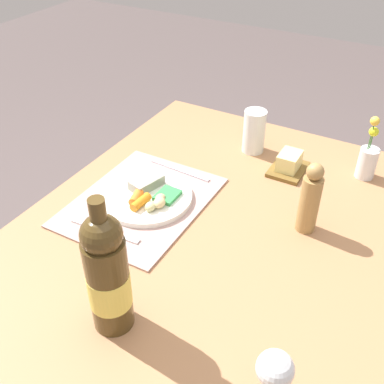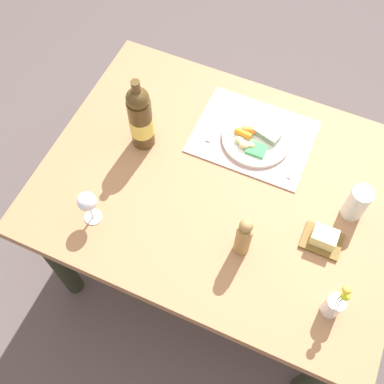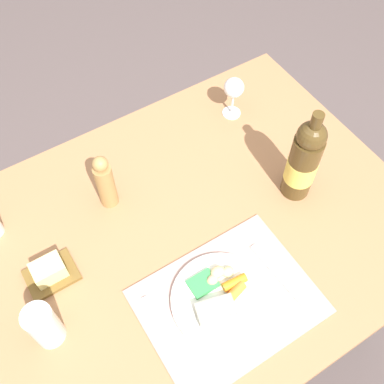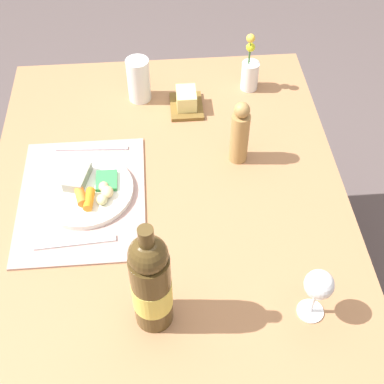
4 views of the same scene
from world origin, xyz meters
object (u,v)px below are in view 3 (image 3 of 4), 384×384
(fork, at_px, (162,333))
(water_tumbler, at_px, (45,327))
(pepper_mill, at_px, (105,182))
(knife, at_px, (277,274))
(dinner_plate, at_px, (221,298))
(wine_glass, at_px, (234,89))
(dining_table, at_px, (189,248))
(wine_bottle, at_px, (304,161))
(butter_dish, at_px, (50,272))

(fork, bearing_deg, water_tumbler, 151.63)
(pepper_mill, bearing_deg, knife, -58.78)
(dinner_plate, distance_m, wine_glass, 0.66)
(dining_table, bearing_deg, pepper_mill, 124.20)
(dinner_plate, height_order, wine_bottle, wine_bottle)
(knife, xyz_separation_m, pepper_mill, (-0.27, 0.44, 0.09))
(dinner_plate, distance_m, butter_dish, 0.45)
(dinner_plate, relative_size, butter_dish, 1.97)
(wine_glass, relative_size, butter_dish, 1.13)
(dinner_plate, xyz_separation_m, wine_glass, (0.39, 0.52, 0.09))
(wine_glass, xyz_separation_m, water_tumbler, (-0.79, -0.37, -0.05))
(knife, bearing_deg, fork, 172.05)
(dinner_plate, height_order, pepper_mill, pepper_mill)
(water_tumbler, bearing_deg, wine_bottle, 1.47)
(knife, xyz_separation_m, wine_glass, (0.23, 0.54, 0.10))
(dining_table, height_order, knife, knife)
(dinner_plate, xyz_separation_m, knife, (0.17, -0.02, -0.01))
(dining_table, distance_m, dinner_plate, 0.25)
(dining_table, distance_m, fork, 0.31)
(dining_table, xyz_separation_m, water_tumbler, (-0.44, -0.07, 0.16))
(dinner_plate, bearing_deg, fork, 177.78)
(butter_dish, relative_size, pepper_mill, 0.65)
(dining_table, distance_m, butter_dish, 0.40)
(dining_table, height_order, wine_glass, wine_glass)
(fork, distance_m, butter_dish, 0.33)
(fork, relative_size, knife, 1.03)
(dinner_plate, bearing_deg, wine_bottle, 24.08)
(knife, relative_size, water_tumbler, 1.43)
(knife, bearing_deg, water_tumbler, 159.89)
(pepper_mill, bearing_deg, wine_bottle, -27.80)
(dinner_plate, bearing_deg, knife, -6.90)
(wine_glass, xyz_separation_m, wine_bottle, (-0.02, -0.35, 0.03))
(wine_glass, bearing_deg, water_tumbler, -155.01)
(fork, height_order, wine_bottle, wine_bottle)
(dining_table, bearing_deg, wine_glass, 40.38)
(pepper_mill, bearing_deg, dinner_plate, -76.37)
(dining_table, distance_m, wine_glass, 0.51)
(dining_table, relative_size, wine_glass, 8.66)
(water_tumbler, height_order, pepper_mill, pepper_mill)
(knife, distance_m, pepper_mill, 0.52)
(dinner_plate, height_order, butter_dish, butter_dish)
(wine_bottle, distance_m, butter_dish, 0.73)
(butter_dish, distance_m, pepper_mill, 0.28)
(dining_table, xyz_separation_m, pepper_mill, (-0.14, 0.21, 0.20))
(dining_table, distance_m, pepper_mill, 0.32)
(wine_glass, bearing_deg, knife, -113.04)
(water_tumbler, bearing_deg, pepper_mill, 42.79)
(water_tumbler, xyz_separation_m, pepper_mill, (0.30, 0.27, 0.03))
(fork, xyz_separation_m, water_tumbler, (-0.23, 0.14, 0.05))
(wine_glass, distance_m, wine_bottle, 0.35)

